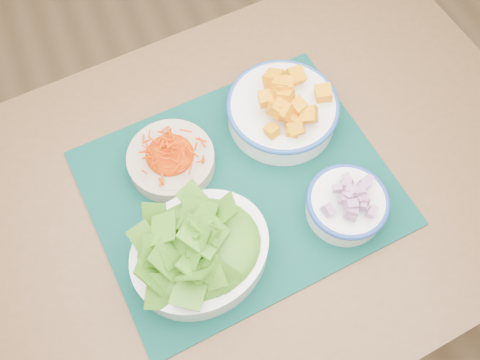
{
  "coord_description": "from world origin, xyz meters",
  "views": [
    {
      "loc": [
        -0.37,
        -0.77,
        1.69
      ],
      "look_at": [
        -0.2,
        -0.34,
        0.78
      ],
      "focal_mm": 40.0,
      "sensor_mm": 36.0,
      "label": 1
    }
  ],
  "objects_px": {
    "carrot_bowl": "(171,158)",
    "lettuce_bowl": "(200,249)",
    "table": "(245,207)",
    "squash_bowl": "(283,104)",
    "onion_bowl": "(347,203)",
    "placemat": "(240,187)"
  },
  "relations": [
    {
      "from": "squash_bowl",
      "to": "onion_bowl",
      "type": "xyz_separation_m",
      "value": [
        0.03,
        -0.24,
        -0.02
      ]
    },
    {
      "from": "table",
      "to": "carrot_bowl",
      "type": "height_order",
      "value": "carrot_bowl"
    },
    {
      "from": "table",
      "to": "onion_bowl",
      "type": "bearing_deg",
      "value": -42.78
    },
    {
      "from": "table",
      "to": "squash_bowl",
      "type": "bearing_deg",
      "value": 36.62
    },
    {
      "from": "table",
      "to": "carrot_bowl",
      "type": "relative_size",
      "value": 6.01
    },
    {
      "from": "lettuce_bowl",
      "to": "onion_bowl",
      "type": "bearing_deg",
      "value": -16.4
    },
    {
      "from": "table",
      "to": "placemat",
      "type": "distance_m",
      "value": 0.09
    },
    {
      "from": "placemat",
      "to": "carrot_bowl",
      "type": "distance_m",
      "value": 0.15
    },
    {
      "from": "carrot_bowl",
      "to": "lettuce_bowl",
      "type": "height_order",
      "value": "lettuce_bowl"
    },
    {
      "from": "table",
      "to": "placemat",
      "type": "xyz_separation_m",
      "value": [
        -0.01,
        0.0,
        0.09
      ]
    },
    {
      "from": "table",
      "to": "onion_bowl",
      "type": "xyz_separation_m",
      "value": [
        0.16,
        -0.12,
        0.13
      ]
    },
    {
      "from": "squash_bowl",
      "to": "lettuce_bowl",
      "type": "distance_m",
      "value": 0.34
    },
    {
      "from": "table",
      "to": "lettuce_bowl",
      "type": "relative_size",
      "value": 4.47
    },
    {
      "from": "lettuce_bowl",
      "to": "squash_bowl",
      "type": "bearing_deg",
      "value": 26.85
    },
    {
      "from": "onion_bowl",
      "to": "placemat",
      "type": "bearing_deg",
      "value": 143.52
    },
    {
      "from": "table",
      "to": "lettuce_bowl",
      "type": "height_order",
      "value": "lettuce_bowl"
    },
    {
      "from": "placemat",
      "to": "table",
      "type": "bearing_deg",
      "value": -30.5
    },
    {
      "from": "placemat",
      "to": "squash_bowl",
      "type": "bearing_deg",
      "value": 34.17
    },
    {
      "from": "placemat",
      "to": "lettuce_bowl",
      "type": "relative_size",
      "value": 1.89
    },
    {
      "from": "carrot_bowl",
      "to": "squash_bowl",
      "type": "distance_m",
      "value": 0.25
    },
    {
      "from": "table",
      "to": "carrot_bowl",
      "type": "bearing_deg",
      "value": 133.75
    },
    {
      "from": "placemat",
      "to": "onion_bowl",
      "type": "distance_m",
      "value": 0.21
    }
  ]
}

